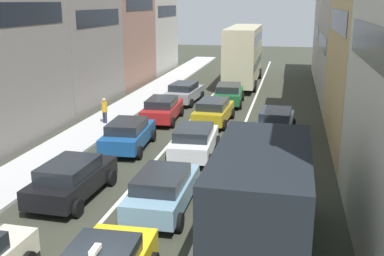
{
  "coord_description": "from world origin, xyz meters",
  "views": [
    {
      "loc": [
        4.28,
        -7.93,
        7.18
      ],
      "look_at": [
        0.0,
        12.0,
        1.6
      ],
      "focal_mm": 43.47,
      "sensor_mm": 36.0,
      "label": 1
    }
  ],
  "objects_px": {
    "sedan_left_lane_fifth": "(184,92)",
    "sedan_left_lane_third": "(128,134)",
    "sedan_centre_lane_second": "(163,190)",
    "wagon_left_lane_second": "(72,178)",
    "bus_mid_queue_primary": "(244,53)",
    "removalist_box_truck": "(263,195)",
    "sedan_left_lane_fourth": "(162,109)",
    "pedestrian_near_kerb": "(105,110)",
    "wagon_right_lane_far": "(275,122)",
    "sedan_centre_lane_fifth": "(229,94)",
    "hatchback_centre_lane_third": "(194,141)",
    "sedan_right_lane_behind_truck": "(261,156)",
    "coupe_centre_lane_fourth": "(213,111)"
  },
  "relations": [
    {
      "from": "wagon_right_lane_far",
      "to": "bus_mid_queue_primary",
      "type": "distance_m",
      "value": 16.16
    },
    {
      "from": "pedestrian_near_kerb",
      "to": "bus_mid_queue_primary",
      "type": "bearing_deg",
      "value": -165.73
    },
    {
      "from": "hatchback_centre_lane_third",
      "to": "sedan_left_lane_third",
      "type": "height_order",
      "value": "same"
    },
    {
      "from": "sedan_centre_lane_second",
      "to": "pedestrian_near_kerb",
      "type": "bearing_deg",
      "value": 31.26
    },
    {
      "from": "sedan_left_lane_third",
      "to": "coupe_centre_lane_fourth",
      "type": "distance_m",
      "value": 6.75
    },
    {
      "from": "wagon_right_lane_far",
      "to": "bus_mid_queue_primary",
      "type": "bearing_deg",
      "value": 14.96
    },
    {
      "from": "removalist_box_truck",
      "to": "sedan_left_lane_fourth",
      "type": "height_order",
      "value": "removalist_box_truck"
    },
    {
      "from": "sedan_left_lane_fifth",
      "to": "pedestrian_near_kerb",
      "type": "height_order",
      "value": "pedestrian_near_kerb"
    },
    {
      "from": "sedan_right_lane_behind_truck",
      "to": "bus_mid_queue_primary",
      "type": "height_order",
      "value": "bus_mid_queue_primary"
    },
    {
      "from": "sedan_left_lane_fifth",
      "to": "pedestrian_near_kerb",
      "type": "relative_size",
      "value": 2.66
    },
    {
      "from": "sedan_left_lane_third",
      "to": "bus_mid_queue_primary",
      "type": "bearing_deg",
      "value": -14.32
    },
    {
      "from": "sedan_centre_lane_fifth",
      "to": "sedan_left_lane_fifth",
      "type": "relative_size",
      "value": 0.99
    },
    {
      "from": "sedan_centre_lane_second",
      "to": "sedan_centre_lane_fifth",
      "type": "xyz_separation_m",
      "value": [
        -0.1,
        17.86,
        0.0
      ]
    },
    {
      "from": "pedestrian_near_kerb",
      "to": "wagon_right_lane_far",
      "type": "bearing_deg",
      "value": 126.39
    },
    {
      "from": "wagon_left_lane_second",
      "to": "sedan_right_lane_behind_truck",
      "type": "distance_m",
      "value": 7.91
    },
    {
      "from": "removalist_box_truck",
      "to": "wagon_left_lane_second",
      "type": "bearing_deg",
      "value": 69.03
    },
    {
      "from": "wagon_left_lane_second",
      "to": "hatchback_centre_lane_third",
      "type": "distance_m",
      "value": 6.7
    },
    {
      "from": "sedan_left_lane_third",
      "to": "wagon_right_lane_far",
      "type": "xyz_separation_m",
      "value": [
        7.08,
        4.01,
        0.0
      ]
    },
    {
      "from": "sedan_left_lane_fifth",
      "to": "wagon_left_lane_second",
      "type": "bearing_deg",
      "value": -177.06
    },
    {
      "from": "coupe_centre_lane_fourth",
      "to": "removalist_box_truck",
      "type": "bearing_deg",
      "value": -163.33
    },
    {
      "from": "removalist_box_truck",
      "to": "sedan_left_lane_fourth",
      "type": "xyz_separation_m",
      "value": [
        -7.03,
        14.69,
        -1.18
      ]
    },
    {
      "from": "sedan_centre_lane_second",
      "to": "wagon_left_lane_second",
      "type": "xyz_separation_m",
      "value": [
        -3.61,
        0.33,
        0.0
      ]
    },
    {
      "from": "sedan_centre_lane_second",
      "to": "sedan_centre_lane_fifth",
      "type": "distance_m",
      "value": 17.86
    },
    {
      "from": "sedan_centre_lane_fifth",
      "to": "pedestrian_near_kerb",
      "type": "height_order",
      "value": "pedestrian_near_kerb"
    },
    {
      "from": "sedan_left_lane_third",
      "to": "sedan_left_lane_fourth",
      "type": "distance_m",
      "value": 5.74
    },
    {
      "from": "sedan_left_lane_fifth",
      "to": "pedestrian_near_kerb",
      "type": "bearing_deg",
      "value": 159.47
    },
    {
      "from": "sedan_centre_lane_fifth",
      "to": "removalist_box_truck",
      "type": "bearing_deg",
      "value": -172.61
    },
    {
      "from": "sedan_centre_lane_second",
      "to": "sedan_left_lane_fifth",
      "type": "height_order",
      "value": "same"
    },
    {
      "from": "wagon_left_lane_second",
      "to": "sedan_right_lane_behind_truck",
      "type": "bearing_deg",
      "value": -56.81
    },
    {
      "from": "removalist_box_truck",
      "to": "hatchback_centre_lane_third",
      "type": "distance_m",
      "value": 9.4
    },
    {
      "from": "bus_mid_queue_primary",
      "to": "sedan_right_lane_behind_truck",
      "type": "bearing_deg",
      "value": -172.53
    },
    {
      "from": "sedan_left_lane_fifth",
      "to": "wagon_right_lane_far",
      "type": "distance_m",
      "value": 9.96
    },
    {
      "from": "coupe_centre_lane_fourth",
      "to": "wagon_right_lane_far",
      "type": "height_order",
      "value": "same"
    },
    {
      "from": "hatchback_centre_lane_third",
      "to": "pedestrian_near_kerb",
      "type": "height_order",
      "value": "pedestrian_near_kerb"
    },
    {
      "from": "sedan_left_lane_fifth",
      "to": "sedan_left_lane_third",
      "type": "bearing_deg",
      "value": -177.45
    },
    {
      "from": "sedan_left_lane_third",
      "to": "wagon_right_lane_far",
      "type": "relative_size",
      "value": 1.01
    },
    {
      "from": "sedan_left_lane_third",
      "to": "removalist_box_truck",
      "type": "bearing_deg",
      "value": -145.09
    },
    {
      "from": "sedan_left_lane_fifth",
      "to": "wagon_right_lane_far",
      "type": "bearing_deg",
      "value": -132.94
    },
    {
      "from": "wagon_left_lane_second",
      "to": "sedan_right_lane_behind_truck",
      "type": "xyz_separation_m",
      "value": [
        6.75,
        4.12,
        0.0
      ]
    },
    {
      "from": "removalist_box_truck",
      "to": "bus_mid_queue_primary",
      "type": "xyz_separation_m",
      "value": [
        -3.56,
        28.62,
        0.86
      ]
    },
    {
      "from": "wagon_left_lane_second",
      "to": "coupe_centre_lane_fourth",
      "type": "bearing_deg",
      "value": -13.77
    },
    {
      "from": "sedan_right_lane_behind_truck",
      "to": "pedestrian_near_kerb",
      "type": "height_order",
      "value": "pedestrian_near_kerb"
    },
    {
      "from": "removalist_box_truck",
      "to": "sedan_left_lane_third",
      "type": "relative_size",
      "value": 1.75
    },
    {
      "from": "sedan_centre_lane_fifth",
      "to": "pedestrian_near_kerb",
      "type": "xyz_separation_m",
      "value": [
        -6.45,
        -7.23,
        0.15
      ]
    },
    {
      "from": "sedan_left_lane_third",
      "to": "sedan_left_lane_fourth",
      "type": "bearing_deg",
      "value": -5.41
    },
    {
      "from": "coupe_centre_lane_fourth",
      "to": "sedan_left_lane_fourth",
      "type": "distance_m",
      "value": 3.17
    },
    {
      "from": "sedan_centre_lane_second",
      "to": "hatchback_centre_lane_third",
      "type": "bearing_deg",
      "value": 0.89
    },
    {
      "from": "removalist_box_truck",
      "to": "sedan_centre_lane_fifth",
      "type": "xyz_separation_m",
      "value": [
        -3.7,
        20.36,
        -1.18
      ]
    },
    {
      "from": "sedan_left_lane_fourth",
      "to": "pedestrian_near_kerb",
      "type": "xyz_separation_m",
      "value": [
        -3.12,
        -1.57,
        0.15
      ]
    },
    {
      "from": "sedan_centre_lane_fifth",
      "to": "sedan_left_lane_fifth",
      "type": "distance_m",
      "value": 3.23
    }
  ]
}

